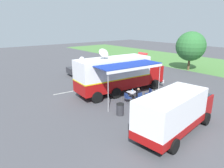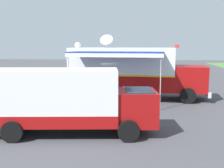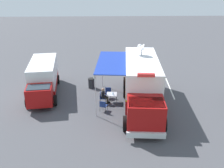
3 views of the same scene
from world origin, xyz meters
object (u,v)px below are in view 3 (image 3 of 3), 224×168
Objects in this scene: folding_chair_beside_table at (108,92)px; seated_responder at (104,95)px; folding_chair_at_table at (102,97)px; folding_chair_spare_by_truck at (103,105)px; folding_table at (112,95)px; support_truck at (43,78)px; command_truck at (141,82)px; water_bottle at (113,93)px; trash_bin at (91,83)px.

seated_responder is at bearing 69.83° from folding_chair_beside_table.
seated_responder is (0.33, 0.91, 0.14)m from folding_chair_beside_table.
folding_chair_at_table is 0.23m from seated_responder.
folding_chair_at_table is 1.43m from folding_chair_spare_by_truck.
folding_chair_spare_by_truck is (0.69, 1.47, -0.16)m from folding_table.
support_truck is (5.10, -3.45, 0.87)m from folding_chair_spare_by_truck.
folding_table is at bearing -11.11° from command_truck.
water_bottle is 0.18× the size of seated_responder.
seated_responder reaches higher than folding_chair_beside_table.
seated_responder reaches higher than folding_table.
folding_table is 3.85× the size of water_bottle.
trash_bin is at bearing -54.69° from folding_chair_beside_table.
folding_chair_spare_by_truck is 0.70× the size of seated_responder.
water_bottle is 0.26× the size of folding_chair_spare_by_truck.
folding_chair_spare_by_truck is (-0.10, 1.43, 0.00)m from folding_chair_at_table.
support_truck is (5.19, -2.04, 0.73)m from seated_responder.
seated_responder is 3.23m from trash_bin.
trash_bin is at bearing -72.14° from folding_chair_at_table.
folding_chair_at_table is at bearing 59.70° from folding_chair_beside_table.
folding_chair_beside_table is 5.70m from support_truck.
command_truck reaches higher than trash_bin.
water_bottle reaches higher than folding_table.
command_truck is 2.45m from water_bottle.
support_truck reaches higher than folding_chair_beside_table.
folding_table is at bearing 120.89° from trash_bin.
command_truck is at bearing 171.88° from water_bottle.
folding_table is (2.26, -0.44, -1.27)m from command_truck.
support_truck is (5.52, -1.13, 0.87)m from folding_chair_beside_table.
folding_chair_at_table is 1.00× the size of folding_chair_beside_table.
command_truck is 11.19× the size of folding_table.
command_truck is 1.38× the size of support_truck.
water_bottle is (2.16, -0.31, -1.11)m from command_truck.
water_bottle is 1.58m from folding_chair_spare_by_truck.
water_bottle reaches higher than folding_chair_at_table.
folding_table is 6.17m from support_truck.
trash_bin reaches higher than folding_table.
folding_chair_spare_by_truck is at bearing 79.79° from folding_chair_beside_table.
water_bottle is 3.62m from trash_bin.
water_bottle is at bearing 160.22° from support_truck.
command_truck is at bearing 139.84° from trash_bin.
water_bottle is 0.95m from folding_chair_at_table.
command_truck reaches higher than folding_table.
support_truck is at bearing -18.89° from folding_table.
folding_chair_at_table is (0.89, -0.09, -0.32)m from water_bottle.
folding_chair_spare_by_truck is at bearing 94.19° from folding_chair_at_table.
support_truck reaches higher than seated_responder.
command_truck reaches higher than folding_chair_at_table.
support_truck is (4.03, 0.97, 0.93)m from trash_bin.
trash_bin reaches higher than folding_chair_spare_by_truck.
folding_chair_spare_by_truck is 0.96× the size of trash_bin.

